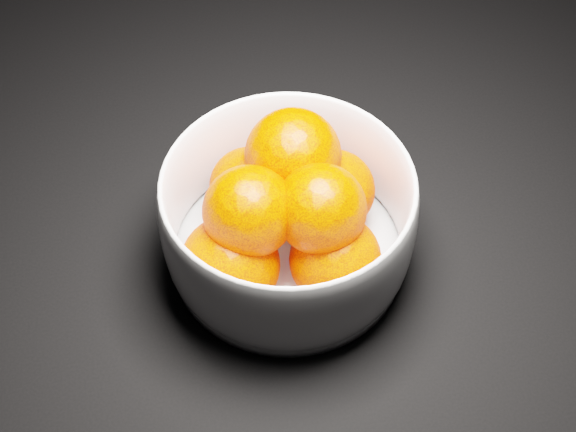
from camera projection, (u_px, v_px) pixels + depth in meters
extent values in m
cylinder|color=silver|center=(288.00, 253.00, 0.63)|extent=(0.18, 0.18, 0.01)
sphere|color=#F73500|center=(334.00, 190.00, 0.62)|extent=(0.06, 0.06, 0.06)
sphere|color=#F73500|center=(249.00, 187.00, 0.62)|extent=(0.06, 0.06, 0.06)
sphere|color=#F73500|center=(230.00, 265.00, 0.58)|extent=(0.07, 0.07, 0.07)
sphere|color=#F73500|center=(335.00, 260.00, 0.58)|extent=(0.07, 0.07, 0.07)
sphere|color=#F73500|center=(293.00, 156.00, 0.59)|extent=(0.07, 0.07, 0.07)
sphere|color=#F73500|center=(249.00, 212.00, 0.56)|extent=(0.07, 0.07, 0.07)
sphere|color=#F73500|center=(321.00, 209.00, 0.56)|extent=(0.07, 0.07, 0.07)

